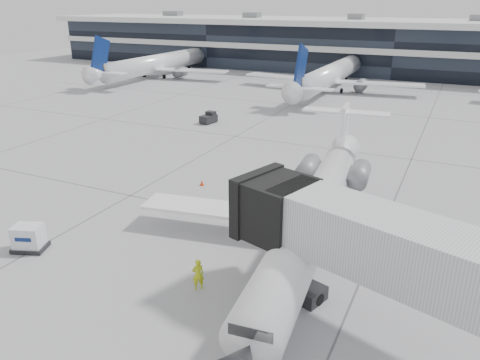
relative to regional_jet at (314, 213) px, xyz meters
The scene contains 10 objects.
ground 6.89m from the regional_jet, 164.42° to the left, with size 220.00×220.00×0.00m, color gray.
terminal 84.01m from the regional_jet, 94.25° to the left, with size 170.00×22.00×10.00m, color black.
bg_jet_left 76.48m from the regional_jet, 132.08° to the left, with size 32.00×40.00×9.60m, color white, non-canonical shape.
bg_jet_center 58.54m from the regional_jet, 104.08° to the left, with size 32.00×40.00×9.60m, color white, non-canonical shape.
regional_jet is the anchor object (origin of this frame).
jet_bridge 11.83m from the regional_jet, 43.49° to the right, with size 20.09×9.52×6.57m.
ramp_worker 8.74m from the regional_jet, 120.08° to the right, with size 0.68×0.45×1.87m, color #C3D516.
cargo_uld 18.51m from the regional_jet, 153.15° to the right, with size 2.46×2.14×1.68m.
traffic_cone 13.72m from the regional_jet, 152.25° to the left, with size 0.36×0.36×0.52m.
far_tug 34.38m from the regional_jet, 130.48° to the left, with size 1.73×2.51×1.47m.
Camera 1 is at (13.65, -28.39, 15.22)m, focal length 35.00 mm.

